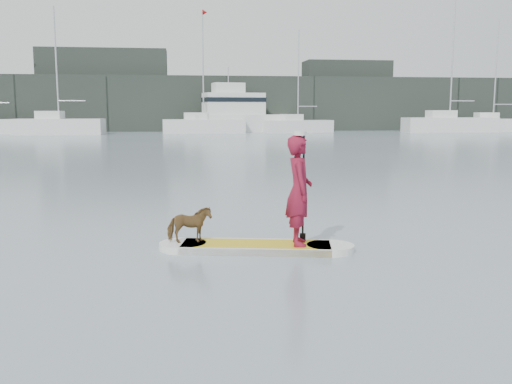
{
  "coord_description": "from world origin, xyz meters",
  "views": [
    {
      "loc": [
        -1.77,
        -12.59,
        2.36
      ],
      "look_at": [
        -0.52,
        -3.28,
        1.0
      ],
      "focal_mm": 40.0,
      "sensor_mm": 36.0,
      "label": 1
    }
  ],
  "objects": [
    {
      "name": "ground",
      "position": [
        0.0,
        0.0,
        0.0
      ],
      "size": [
        140.0,
        140.0,
        0.0
      ],
      "primitive_type": "plane",
      "color": "slate",
      "rests_on": "ground"
    },
    {
      "name": "paddleboard",
      "position": [
        -0.52,
        -3.28,
        0.06
      ],
      "size": [
        3.25,
        1.29,
        0.12
      ],
      "rotation": [
        0.0,
        0.0,
        -0.2
      ],
      "color": "gold",
      "rests_on": "ground"
    },
    {
      "name": "paddler",
      "position": [
        0.18,
        -3.42,
        1.03
      ],
      "size": [
        0.49,
        0.7,
        1.82
      ],
      "primitive_type": "imported",
      "rotation": [
        0.0,
        0.0,
        1.49
      ],
      "color": "maroon",
      "rests_on": "paddleboard"
    },
    {
      "name": "white_cap",
      "position": [
        0.18,
        -3.42,
        1.98
      ],
      "size": [
        0.22,
        0.22,
        0.07
      ],
      "primitive_type": "cylinder",
      "color": "silver",
      "rests_on": "paddler"
    },
    {
      "name": "dog",
      "position": [
        -1.63,
        -3.06,
        0.43
      ],
      "size": [
        0.77,
        0.42,
        0.62
      ],
      "primitive_type": "imported",
      "rotation": [
        0.0,
        0.0,
        1.7
      ],
      "color": "#50311B",
      "rests_on": "paddleboard"
    },
    {
      "name": "paddle",
      "position": [
        0.3,
        -3.21,
        0.8
      ],
      "size": [
        0.1,
        0.3,
        2.0
      ],
      "rotation": [
        0.0,
        0.0,
        -0.2
      ],
      "color": "black",
      "rests_on": "ground"
    },
    {
      "name": "sailboat_c",
      "position": [
        -13.18,
        44.18,
        0.88
      ],
      "size": [
        8.45,
        3.31,
        11.89
      ],
      "rotation": [
        0.0,
        0.0,
        -0.07
      ],
      "color": "silver",
      "rests_on": "ground"
    },
    {
      "name": "sailboat_d",
      "position": [
        0.66,
        45.78,
        0.87
      ],
      "size": [
        8.31,
        2.79,
        12.14
      ],
      "rotation": [
        0.0,
        0.0,
        0.03
      ],
      "color": "silver",
      "rests_on": "ground"
    },
    {
      "name": "sailboat_e",
      "position": [
        10.45,
        45.99,
        0.75
      ],
      "size": [
        7.5,
        3.74,
        10.41
      ],
      "rotation": [
        0.0,
        0.0,
        0.2
      ],
      "color": "silver",
      "rests_on": "ground"
    },
    {
      "name": "sailboat_f",
      "position": [
        26.36,
        44.44,
        0.97
      ],
      "size": [
        9.64,
        3.09,
        14.33
      ],
      "rotation": [
        0.0,
        0.0,
        -0.03
      ],
      "color": "silver",
      "rests_on": "ground"
    },
    {
      "name": "motor_yacht_a",
      "position": [
        4.54,
        47.45,
        1.89
      ],
      "size": [
        11.65,
        5.46,
        6.73
      ],
      "rotation": [
        0.0,
        0.0,
        0.18
      ],
      "color": "silver",
      "rests_on": "ground"
    },
    {
      "name": "shore_mass",
      "position": [
        0.0,
        53.0,
        3.0
      ],
      "size": [
        90.0,
        6.0,
        6.0
      ],
      "primitive_type": "cube",
      "color": "black",
      "rests_on": "ground"
    },
    {
      "name": "shore_building_west",
      "position": [
        -10.0,
        54.0,
        4.5
      ],
      "size": [
        14.0,
        4.0,
        9.0
      ],
      "primitive_type": "cube",
      "color": "black",
      "rests_on": "ground"
    },
    {
      "name": "shore_building_east",
      "position": [
        18.0,
        54.0,
        4.0
      ],
      "size": [
        10.0,
        4.0,
        8.0
      ],
      "primitive_type": "cube",
      "color": "black",
      "rests_on": "ground"
    },
    {
      "name": "sailboat_g",
      "position": [
        32.04,
        45.8,
        0.81
      ],
      "size": [
        7.81,
        3.36,
        11.85
      ],
      "rotation": [
        0.0,
        0.0,
        -0.11
      ],
      "color": "silver",
      "rests_on": "ground"
    }
  ]
}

